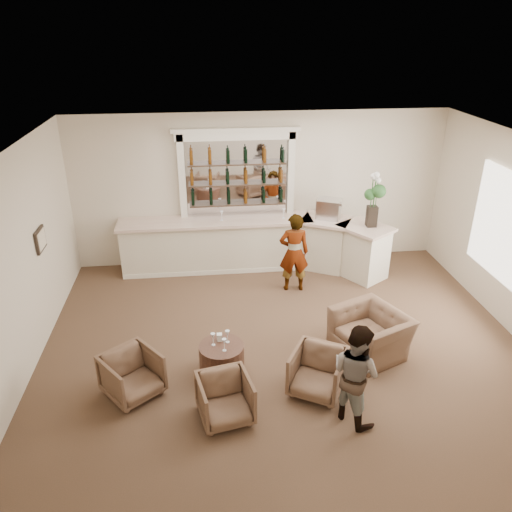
{
  "coord_description": "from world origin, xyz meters",
  "views": [
    {
      "loc": [
        -1.25,
        -6.78,
        4.95
      ],
      "look_at": [
        -0.38,
        0.9,
        1.3
      ],
      "focal_mm": 35.0,
      "sensor_mm": 36.0,
      "label": 1
    }
  ],
  "objects_px": {
    "guest": "(356,373)",
    "flower_vase": "(374,196)",
    "armchair_left": "(132,375)",
    "armchair_center": "(225,399)",
    "armchair_far": "(371,333)",
    "sommelier": "(294,253)",
    "cocktail_table": "(222,359)",
    "bar_counter": "(255,245)",
    "espresso_machine": "(329,209)",
    "armchair_right": "(318,372)"
  },
  "relations": [
    {
      "from": "armchair_center",
      "to": "armchair_right",
      "type": "relative_size",
      "value": 0.95
    },
    {
      "from": "armchair_left",
      "to": "guest",
      "type": "bearing_deg",
      "value": -52.66
    },
    {
      "from": "armchair_center",
      "to": "espresso_machine",
      "type": "bearing_deg",
      "value": 49.1
    },
    {
      "from": "espresso_machine",
      "to": "armchair_center",
      "type": "bearing_deg",
      "value": -94.5
    },
    {
      "from": "armchair_center",
      "to": "flower_vase",
      "type": "xyz_separation_m",
      "value": [
        3.23,
        3.9,
        1.46
      ]
    },
    {
      "from": "armchair_left",
      "to": "armchair_right",
      "type": "distance_m",
      "value": 2.68
    },
    {
      "from": "armchair_far",
      "to": "espresso_machine",
      "type": "relative_size",
      "value": 2.32
    },
    {
      "from": "cocktail_table",
      "to": "guest",
      "type": "distance_m",
      "value": 2.13
    },
    {
      "from": "guest",
      "to": "armchair_left",
      "type": "height_order",
      "value": "guest"
    },
    {
      "from": "armchair_right",
      "to": "armchair_far",
      "type": "xyz_separation_m",
      "value": [
        1.07,
        0.86,
        0.02
      ]
    },
    {
      "from": "guest",
      "to": "armchair_far",
      "type": "distance_m",
      "value": 1.64
    },
    {
      "from": "sommelier",
      "to": "armchair_left",
      "type": "height_order",
      "value": "sommelier"
    },
    {
      "from": "armchair_center",
      "to": "armchair_far",
      "type": "xyz_separation_m",
      "value": [
        2.44,
        1.25,
        0.04
      ]
    },
    {
      "from": "armchair_left",
      "to": "espresso_machine",
      "type": "distance_m",
      "value": 5.46
    },
    {
      "from": "bar_counter",
      "to": "guest",
      "type": "bearing_deg",
      "value": -80.08
    },
    {
      "from": "armchair_right",
      "to": "flower_vase",
      "type": "bearing_deg",
      "value": 91.57
    },
    {
      "from": "bar_counter",
      "to": "guest",
      "type": "relative_size",
      "value": 3.89
    },
    {
      "from": "sommelier",
      "to": "armchair_center",
      "type": "relative_size",
      "value": 2.28
    },
    {
      "from": "armchair_left",
      "to": "armchair_far",
      "type": "xyz_separation_m",
      "value": [
        3.74,
        0.62,
        0.02
      ]
    },
    {
      "from": "guest",
      "to": "espresso_machine",
      "type": "height_order",
      "value": "espresso_machine"
    },
    {
      "from": "guest",
      "to": "armchair_right",
      "type": "relative_size",
      "value": 1.96
    },
    {
      "from": "bar_counter",
      "to": "armchair_center",
      "type": "distance_m",
      "value": 4.6
    },
    {
      "from": "armchair_center",
      "to": "cocktail_table",
      "type": "bearing_deg",
      "value": 78.07
    },
    {
      "from": "sommelier",
      "to": "armchair_right",
      "type": "distance_m",
      "value": 3.15
    },
    {
      "from": "guest",
      "to": "flower_vase",
      "type": "bearing_deg",
      "value": -52.83
    },
    {
      "from": "armchair_far",
      "to": "armchair_center",
      "type": "bearing_deg",
      "value": -87.22
    },
    {
      "from": "guest",
      "to": "armchair_left",
      "type": "bearing_deg",
      "value": 42.48
    },
    {
      "from": "flower_vase",
      "to": "sommelier",
      "type": "bearing_deg",
      "value": -166.37
    },
    {
      "from": "cocktail_table",
      "to": "armchair_center",
      "type": "bearing_deg",
      "value": -90.15
    },
    {
      "from": "sommelier",
      "to": "flower_vase",
      "type": "relative_size",
      "value": 1.43
    },
    {
      "from": "guest",
      "to": "flower_vase",
      "type": "height_order",
      "value": "flower_vase"
    },
    {
      "from": "espresso_machine",
      "to": "armchair_left",
      "type": "bearing_deg",
      "value": -110.15
    },
    {
      "from": "armchair_center",
      "to": "armchair_far",
      "type": "distance_m",
      "value": 2.74
    },
    {
      "from": "espresso_machine",
      "to": "flower_vase",
      "type": "distance_m",
      "value": 1.02
    },
    {
      "from": "armchair_center",
      "to": "flower_vase",
      "type": "bearing_deg",
      "value": 38.59
    },
    {
      "from": "bar_counter",
      "to": "cocktail_table",
      "type": "bearing_deg",
      "value": -104.46
    },
    {
      "from": "cocktail_table",
      "to": "sommelier",
      "type": "xyz_separation_m",
      "value": [
        1.57,
        2.52,
        0.56
      ]
    },
    {
      "from": "armchair_left",
      "to": "armchair_far",
      "type": "bearing_deg",
      "value": -28.35
    },
    {
      "from": "armchair_far",
      "to": "flower_vase",
      "type": "xyz_separation_m",
      "value": [
        0.79,
        2.65,
        1.42
      ]
    },
    {
      "from": "sommelier",
      "to": "armchair_far",
      "type": "height_order",
      "value": "sommelier"
    },
    {
      "from": "cocktail_table",
      "to": "sommelier",
      "type": "relative_size",
      "value": 0.43
    },
    {
      "from": "armchair_right",
      "to": "flower_vase",
      "type": "height_order",
      "value": "flower_vase"
    },
    {
      "from": "armchair_far",
      "to": "flower_vase",
      "type": "bearing_deg",
      "value": 138.94
    },
    {
      "from": "armchair_far",
      "to": "guest",
      "type": "bearing_deg",
      "value": -50.87
    },
    {
      "from": "armchair_left",
      "to": "flower_vase",
      "type": "height_order",
      "value": "flower_vase"
    },
    {
      "from": "guest",
      "to": "armchair_right",
      "type": "xyz_separation_m",
      "value": [
        -0.36,
        0.57,
        -0.39
      ]
    },
    {
      "from": "cocktail_table",
      "to": "armchair_left",
      "type": "xyz_separation_m",
      "value": [
        -1.31,
        -0.34,
        0.09
      ]
    },
    {
      "from": "cocktail_table",
      "to": "flower_vase",
      "type": "relative_size",
      "value": 0.61
    },
    {
      "from": "bar_counter",
      "to": "armchair_center",
      "type": "relative_size",
      "value": 8.03
    },
    {
      "from": "armchair_left",
      "to": "cocktail_table",
      "type": "bearing_deg",
      "value": -23.0
    }
  ]
}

